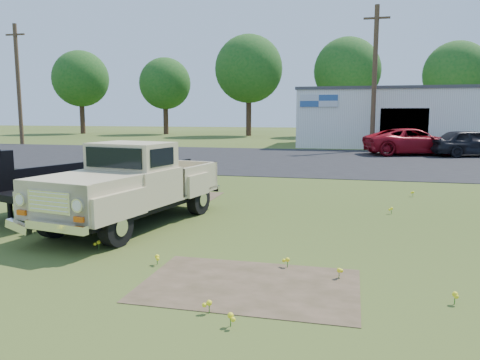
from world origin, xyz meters
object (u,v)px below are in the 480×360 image
at_px(vintage_pickup_truck, 133,184).
at_px(flatbed_trailer, 93,175).
at_px(red_pickup, 413,142).
at_px(dark_sedan, 470,143).

xyz_separation_m(vintage_pickup_truck, flatbed_trailer, (-1.87, 1.54, -0.06)).
height_order(vintage_pickup_truck, red_pickup, vintage_pickup_truck).
relative_size(flatbed_trailer, dark_sedan, 1.38).
relative_size(red_pickup, dark_sedan, 1.24).
bearing_deg(flatbed_trailer, dark_sedan, 71.74).
height_order(flatbed_trailer, dark_sedan, flatbed_trailer).
bearing_deg(red_pickup, vintage_pickup_truck, 141.26).
relative_size(vintage_pickup_truck, flatbed_trailer, 0.81).
distance_m(vintage_pickup_truck, red_pickup, 20.89).
bearing_deg(flatbed_trailer, vintage_pickup_truck, -21.76).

